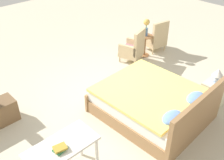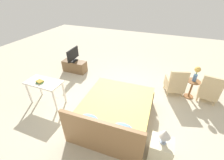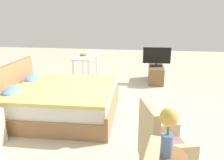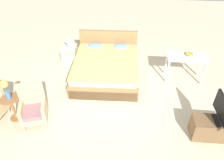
{
  "view_description": "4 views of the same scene",
  "coord_description": "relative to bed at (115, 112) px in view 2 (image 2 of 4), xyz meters",
  "views": [
    {
      "loc": [
        3.21,
        3.33,
        3.55
      ],
      "look_at": [
        0.22,
        0.17,
        0.69
      ],
      "focal_mm": 42.0,
      "sensor_mm": 36.0,
      "label": 1
    },
    {
      "loc": [
        -1.13,
        3.54,
        3.08
      ],
      "look_at": [
        0.18,
        0.18,
        0.76
      ],
      "focal_mm": 24.0,
      "sensor_mm": 36.0,
      "label": 2
    },
    {
      "loc": [
        -3.85,
        -0.65,
        1.87
      ],
      "look_at": [
        0.27,
        -0.04,
        0.61
      ],
      "focal_mm": 35.0,
      "sensor_mm": 36.0,
      "label": 3
    },
    {
      "loc": [
        0.43,
        -4.12,
        3.77
      ],
      "look_at": [
        0.06,
        -0.0,
        0.56
      ],
      "focal_mm": 35.0,
      "sensor_mm": 36.0,
      "label": 4
    }
  ],
  "objects": [
    {
      "name": "armchair_by_window_right",
      "position": [
        -1.39,
        -1.82,
        0.08
      ],
      "size": [
        0.67,
        0.67,
        0.92
      ],
      "color": "#CCB284",
      "rests_on": "ground_plane"
    },
    {
      "name": "table_lamp",
      "position": [
        -1.2,
        0.64,
        0.47
      ],
      "size": [
        0.22,
        0.22,
        0.33
      ],
      "color": "#9EADC6",
      "rests_on": "nightstand"
    },
    {
      "name": "ground_plane",
      "position": [
        0.19,
        -0.92,
        -0.3
      ],
      "size": [
        16.0,
        16.0,
        0.0
      ],
      "primitive_type": "plane",
      "color": "beige"
    },
    {
      "name": "bed",
      "position": [
        0.0,
        0.0,
        0.0
      ],
      "size": [
        1.82,
        2.1,
        0.96
      ],
      "color": "#997047",
      "rests_on": "ground_plane"
    },
    {
      "name": "side_table",
      "position": [
        -1.87,
        -1.82,
        0.08
      ],
      "size": [
        0.4,
        0.4,
        0.61
      ],
      "color": "#936038",
      "rests_on": "ground_plane"
    },
    {
      "name": "armchair_by_window_left",
      "position": [
        -2.35,
        -1.82,
        0.08
      ],
      "size": [
        0.63,
        0.63,
        0.92
      ],
      "color": "#CCB284",
      "rests_on": "ground_plane"
    },
    {
      "name": "vanity_desk",
      "position": [
        2.16,
        0.04,
        0.34
      ],
      "size": [
        1.04,
        0.52,
        0.75
      ],
      "color": "silver",
      "rests_on": "ground_plane"
    },
    {
      "name": "tv_stand",
      "position": [
        2.48,
        -1.93,
        -0.07
      ],
      "size": [
        0.96,
        0.4,
        0.46
      ],
      "color": "brown",
      "rests_on": "ground_plane"
    },
    {
      "name": "tv_flatscreen",
      "position": [
        2.48,
        -1.93,
        0.43
      ],
      "size": [
        0.22,
        0.77,
        0.52
      ],
      "color": "black",
      "rests_on": "tv_stand"
    },
    {
      "name": "flower_vase",
      "position": [
        -1.87,
        -1.82,
        0.6
      ],
      "size": [
        0.17,
        0.17,
        0.48
      ],
      "color": "#4C709E",
      "rests_on": "side_table"
    },
    {
      "name": "book_stack",
      "position": [
        2.21,
        0.1,
        0.48
      ],
      "size": [
        0.21,
        0.17,
        0.06
      ],
      "color": "#337A47",
      "rests_on": "vanity_desk"
    },
    {
      "name": "nightstand",
      "position": [
        -1.2,
        0.64,
        -0.02
      ],
      "size": [
        0.44,
        0.41,
        0.55
      ],
      "color": "beige",
      "rests_on": "ground_plane"
    }
  ]
}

